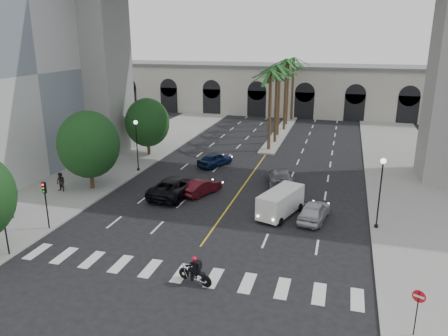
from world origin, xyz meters
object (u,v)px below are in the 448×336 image
cargo_van (280,202)px  traffic_signal_far (45,198)px  lamp_post_right (380,187)px  car_a (314,211)px  do_not_enter_sign (418,304)px  pedestrian_a (10,206)px  car_c (175,187)px  motorcycle_rider (196,271)px  lamp_post_left_far (137,141)px  car_d (280,177)px  car_b (202,187)px  car_e (215,159)px  traffic_signal_near (4,220)px  pedestrian_b (61,182)px

cargo_van → traffic_signal_far: bearing=-137.3°
lamp_post_right → car_a: size_ratio=1.21×
cargo_van → do_not_enter_sign: (8.12, -12.57, 0.68)m
traffic_signal_far → do_not_enter_sign: (23.75, -5.47, -0.69)m
pedestrian_a → do_not_enter_sign: bearing=-15.2°
traffic_signal_far → car_c: size_ratio=0.60×
motorcycle_rider → pedestrian_a: (-16.49, 4.66, 0.33)m
lamp_post_left_far → motorcycle_rider: (12.58, -18.26, -2.48)m
traffic_signal_far → car_d: (14.52, 14.23, -1.70)m
lamp_post_left_far → car_b: lamp_post_left_far is taller
motorcycle_rider → pedestrian_a: 17.14m
lamp_post_left_far → car_a: 19.98m
lamp_post_left_far → car_b: 9.84m
pedestrian_a → lamp_post_left_far: bearing=71.6°
traffic_signal_far → car_a: size_ratio=0.83×
car_e → car_a: bearing=156.9°
car_c → lamp_post_left_far: bearing=-36.1°
cargo_van → do_not_enter_sign: do_not_enter_sign is taller
traffic_signal_near → traffic_signal_far: (0.00, 4.00, 0.00)m
car_b → car_e: 8.69m
car_a → cargo_van: size_ratio=0.86×
motorcycle_rider → pedestrian_b: (-16.32, 10.70, 0.27)m
lamp_post_right → car_b: 15.07m
traffic_signal_near → motorcycle_rider: bearing=1.1°
lamp_post_right → pedestrian_b: 26.64m
car_b → car_d: bearing=-122.7°
car_a → pedestrian_b: 22.07m
do_not_enter_sign → cargo_van: bearing=147.8°
car_b → lamp_post_right: bearing=-170.4°
motorcycle_rider → car_a: 12.15m
motorcycle_rider → car_e: bearing=122.2°
traffic_signal_far → car_e: 19.88m
car_c → pedestrian_b: bearing=17.0°
traffic_signal_far → car_c: traffic_signal_far is taller
traffic_signal_far → car_a: 19.58m
car_b → car_e: car_e is taller
lamp_post_right → cargo_van: size_ratio=1.04×
car_e → car_b: bearing=121.7°
traffic_signal_far → do_not_enter_sign: bearing=-13.0°
car_d → pedestrian_a: 22.83m
lamp_post_left_far → car_c: size_ratio=0.88×
motorcycle_rider → lamp_post_left_far: bearing=142.7°
car_d → traffic_signal_far: bearing=29.5°
lamp_post_right → car_a: 5.13m
traffic_signal_near → car_c: 14.45m
lamp_post_right → pedestrian_a: size_ratio=2.90×
car_a → traffic_signal_far: bearing=30.5°
traffic_signal_far → car_b: bearing=50.4°
car_c → lamp_post_right: bearing=176.9°
traffic_signal_far → do_not_enter_sign: size_ratio=1.45×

